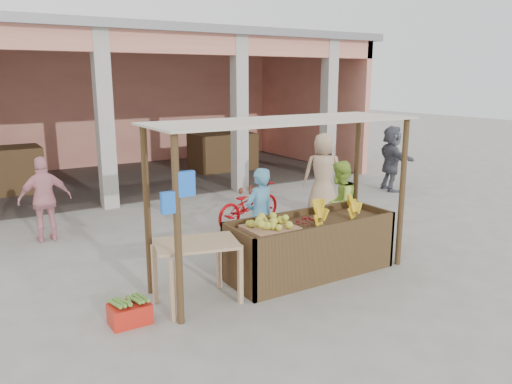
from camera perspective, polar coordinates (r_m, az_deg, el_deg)
ground at (r=7.62m, az=3.12°, el=-9.95°), size 60.00×60.00×0.00m
market_building at (r=15.23m, az=-16.49°, el=11.47°), size 14.40×6.40×4.20m
fruit_stall at (r=7.75m, az=6.21°, el=-6.43°), size 2.60×0.95×0.80m
stall_awning at (r=7.13m, az=2.94°, el=4.99°), size 4.09×1.35×2.39m
banana_heap at (r=7.92m, az=9.06°, el=-2.21°), size 1.22×0.67×0.22m
melon_tray at (r=7.22m, az=1.60°, el=-3.73°), size 0.72×0.62×0.19m
berry_heap at (r=7.53m, az=5.71°, el=-3.30°), size 0.40×0.33×0.13m
side_table at (r=6.65m, az=-6.78°, el=-6.86°), size 1.21×0.96×0.86m
papaya_pile at (r=6.57m, az=-6.83°, el=-4.89°), size 0.69×0.39×0.20m
red_crate at (r=6.51m, az=-14.23°, el=-13.32°), size 0.49×0.35×0.25m
plantain_bundle at (r=6.44m, az=-14.31°, el=-11.99°), size 0.39×0.28×0.08m
produce_sacks at (r=13.06m, az=-0.57°, el=1.29°), size 1.04×0.78×0.63m
vendor_blue at (r=8.08m, az=0.43°, el=-2.32°), size 0.70×0.58×1.66m
vendor_green at (r=8.92m, az=9.50°, el=-1.14°), size 0.90×0.73×1.63m
motorcycle at (r=10.15m, az=-0.85°, el=-1.34°), size 1.01×1.83×0.91m
shopper_b at (r=9.88m, az=-23.01°, el=-0.47°), size 0.99×0.53×1.69m
shopper_c at (r=11.06m, az=7.70°, el=2.60°), size 1.14×1.03×1.99m
shopper_d at (r=13.71m, az=15.24°, el=3.92°), size 1.25×1.82×1.83m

